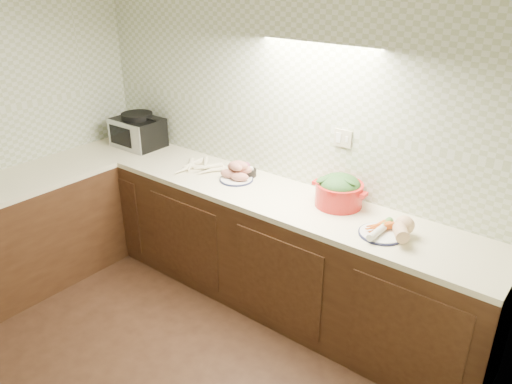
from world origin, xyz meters
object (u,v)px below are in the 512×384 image
Objects in this scene: toaster_oven at (138,131)px; onion_bowl at (247,171)px; sweet_potato_plate at (237,173)px; dutch_oven at (339,191)px; parsnip_pile at (197,169)px; veg_plate at (392,228)px.

toaster_oven is 1.20m from onion_bowl.
dutch_oven is at bearing 6.68° from sweet_potato_plate.
parsnip_pile is 1.58× the size of sweet_potato_plate.
toaster_oven is 1.68× the size of sweet_potato_plate.
veg_plate is (1.27, -0.18, 0.01)m from onion_bowl.
onion_bowl is 0.36× the size of dutch_oven.
dutch_oven is (0.81, -0.02, 0.07)m from onion_bowl.
veg_plate is at bearing 0.69° from parsnip_pile.
toaster_oven reaches higher than onion_bowl.
toaster_oven is 3.00× the size of onion_bowl.
sweet_potato_plate reaches higher than parsnip_pile.
parsnip_pile is at bearing -172.81° from dutch_oven.
veg_plate is (1.62, 0.02, 0.02)m from parsnip_pile.
veg_plate is at bearing -3.63° from toaster_oven.
toaster_oven is at bearing 177.74° from sweet_potato_plate.
sweet_potato_plate is 0.11m from onion_bowl.
parsnip_pile is at bearing -150.55° from onion_bowl.
onion_bowl reaches higher than parsnip_pile.
dutch_oven is at bearing 0.32° from toaster_oven.
parsnip_pile is at bearing -9.76° from toaster_oven.
onion_bowl is 0.40× the size of veg_plate.
sweet_potato_plate is (1.19, -0.05, -0.08)m from toaster_oven.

